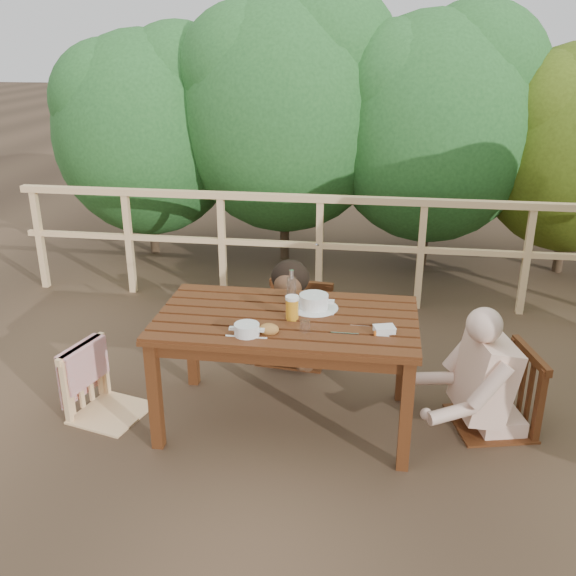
# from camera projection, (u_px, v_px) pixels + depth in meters

# --- Properties ---
(ground) EXTENTS (60.00, 60.00, 0.00)m
(ground) POSITION_uv_depth(u_px,v_px,m) (287.00, 421.00, 4.11)
(ground) COLOR brown
(ground) RESTS_ON ground
(table) EXTENTS (1.57, 0.88, 0.72)m
(table) POSITION_uv_depth(u_px,v_px,m) (287.00, 371.00, 3.98)
(table) COLOR #3F1F0D
(table) RESTS_ON ground
(chair_left) EXTENTS (0.53, 0.53, 0.87)m
(chair_left) POSITION_uv_depth(u_px,v_px,m) (105.00, 355.00, 4.03)
(chair_left) COLOR #E9BA81
(chair_left) RESTS_ON ground
(chair_far) EXTENTS (0.55, 0.55, 1.01)m
(chair_far) POSITION_uv_depth(u_px,v_px,m) (295.00, 295.00, 4.77)
(chair_far) COLOR #3F1F0D
(chair_far) RESTS_ON ground
(chair_right) EXTENTS (0.58, 0.58, 0.96)m
(chair_right) POSITION_uv_depth(u_px,v_px,m) (498.00, 357.00, 3.90)
(chair_right) COLOR #3F1F0D
(chair_right) RESTS_ON ground
(woman) EXTENTS (0.56, 0.67, 1.25)m
(woman) POSITION_uv_depth(u_px,v_px,m) (295.00, 279.00, 4.74)
(woman) COLOR black
(woman) RESTS_ON ground
(diner_right) EXTENTS (0.77, 0.68, 1.33)m
(diner_right) POSITION_uv_depth(u_px,v_px,m) (507.00, 330.00, 3.83)
(diner_right) COLOR beige
(diner_right) RESTS_ON ground
(railing) EXTENTS (5.60, 0.10, 1.01)m
(railing) POSITION_uv_depth(u_px,v_px,m) (319.00, 250.00, 5.77)
(railing) COLOR #E9BA81
(railing) RESTS_ON ground
(hedge_row) EXTENTS (6.60, 1.60, 3.80)m
(hedge_row) POSITION_uv_depth(u_px,v_px,m) (374.00, 80.00, 6.31)
(hedge_row) COLOR #225222
(hedge_row) RESTS_ON ground
(soup_near) EXTENTS (0.24, 0.24, 0.08)m
(soup_near) POSITION_uv_depth(u_px,v_px,m) (247.00, 331.00, 3.59)
(soup_near) COLOR silver
(soup_near) RESTS_ON table
(soup_far) EXTENTS (0.30, 0.30, 0.10)m
(soup_far) POSITION_uv_depth(u_px,v_px,m) (314.00, 302.00, 3.95)
(soup_far) COLOR white
(soup_far) RESTS_ON table
(bread_roll) EXTENTS (0.12, 0.09, 0.07)m
(bread_roll) POSITION_uv_depth(u_px,v_px,m) (269.00, 329.00, 3.62)
(bread_roll) COLOR #9B6836
(bread_roll) RESTS_ON table
(beer_glass) EXTENTS (0.08, 0.08, 0.16)m
(beer_glass) POSITION_uv_depth(u_px,v_px,m) (292.00, 308.00, 3.79)
(beer_glass) COLOR orange
(beer_glass) RESTS_ON table
(bottle) EXTENTS (0.06, 0.06, 0.25)m
(bottle) POSITION_uv_depth(u_px,v_px,m) (291.00, 289.00, 3.95)
(bottle) COLOR white
(bottle) RESTS_ON table
(tumbler) EXTENTS (0.06, 0.06, 0.07)m
(tumbler) POSITION_uv_depth(u_px,v_px,m) (305.00, 327.00, 3.64)
(tumbler) COLOR white
(tumbler) RESTS_ON table
(butter_tub) EXTENTS (0.14, 0.12, 0.05)m
(butter_tub) POSITION_uv_depth(u_px,v_px,m) (384.00, 331.00, 3.63)
(butter_tub) COLOR white
(butter_tub) RESTS_ON table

